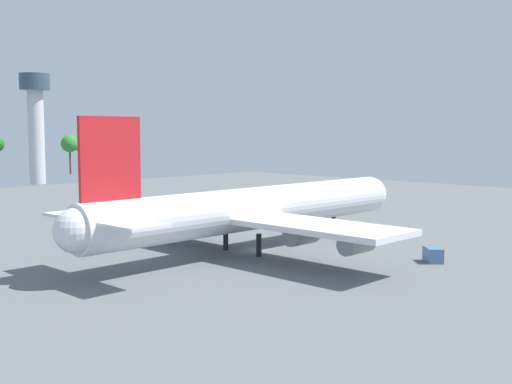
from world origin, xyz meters
TOP-DOWN VIEW (x-y plane):
  - ground_plane at (0.00, 0.00)m, footprint 239.50×239.50m
  - cargo_airplane at (-0.31, -0.00)m, footprint 59.87×48.41m
  - cargo_container_fore at (9.98, -21.30)m, footprint 3.43×3.45m
  - safety_cone_nose at (26.94, 2.46)m, footprint 0.52×0.52m
  - control_tower at (31.15, 124.93)m, footprint 9.14×9.14m

SIDE VIEW (x-z plane):
  - ground_plane at x=0.00m, z-range 0.00..0.00m
  - safety_cone_nose at x=26.94m, z-range 0.00..0.74m
  - cargo_container_fore at x=9.98m, z-range 0.00..1.85m
  - cargo_airplane at x=-0.31m, z-range -3.21..14.78m
  - control_tower at x=31.15m, z-range 3.98..37.88m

